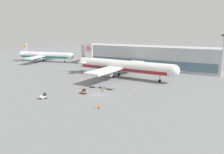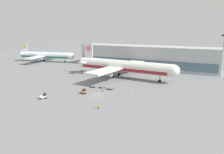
{
  "view_description": "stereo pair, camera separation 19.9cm",
  "coord_description": "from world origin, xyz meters",
  "px_view_note": "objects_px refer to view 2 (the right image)",
  "views": [
    {
      "loc": [
        43.36,
        -66.71,
        23.99
      ],
      "look_at": [
        -1.48,
        14.58,
        4.0
      ],
      "focal_mm": 35.0,
      "sensor_mm": 36.0,
      "label": 1
    },
    {
      "loc": [
        43.53,
        -66.61,
        23.99
      ],
      "look_at": [
        -1.48,
        14.58,
        4.0
      ],
      "focal_mm": 35.0,
      "sensor_mm": 36.0,
      "label": 2
    }
  ],
  "objects_px": {
    "light_mast": "(223,52)",
    "airplane_main": "(122,66)",
    "baggage_dolly_lead": "(93,87)",
    "traffic_cone_near": "(135,93)",
    "airplane_distant": "(45,55)",
    "baggage_tug_foreground": "(84,91)",
    "ground_crew_near": "(98,106)",
    "ground_crew_far": "(102,89)",
    "baggage_dolly_second": "(102,87)",
    "baggage_tug_mid": "(43,96)",
    "baggage_dolly_third": "(110,89)"
  },
  "relations": [
    {
      "from": "airplane_main",
      "to": "traffic_cone_near",
      "type": "relative_size",
      "value": 75.66
    },
    {
      "from": "baggage_dolly_lead",
      "to": "ground_crew_near",
      "type": "height_order",
      "value": "ground_crew_near"
    },
    {
      "from": "ground_crew_near",
      "to": "airplane_distant",
      "type": "bearing_deg",
      "value": 82.68
    },
    {
      "from": "ground_crew_near",
      "to": "traffic_cone_near",
      "type": "height_order",
      "value": "ground_crew_near"
    },
    {
      "from": "airplane_main",
      "to": "baggage_tug_foreground",
      "type": "height_order",
      "value": "airplane_main"
    },
    {
      "from": "baggage_tug_mid",
      "to": "ground_crew_far",
      "type": "xyz_separation_m",
      "value": [
        13.83,
        17.78,
        0.17
      ]
    },
    {
      "from": "light_mast",
      "to": "baggage_dolly_third",
      "type": "distance_m",
      "value": 65.22
    },
    {
      "from": "baggage_dolly_lead",
      "to": "traffic_cone_near",
      "type": "bearing_deg",
      "value": 4.56
    },
    {
      "from": "light_mast",
      "to": "airplane_distant",
      "type": "relative_size",
      "value": 0.46
    },
    {
      "from": "light_mast",
      "to": "baggage_dolly_second",
      "type": "relative_size",
      "value": 5.81
    },
    {
      "from": "baggage_tug_mid",
      "to": "ground_crew_near",
      "type": "height_order",
      "value": "baggage_tug_mid"
    },
    {
      "from": "ground_crew_far",
      "to": "baggage_tug_mid",
      "type": "bearing_deg",
      "value": -149.02
    },
    {
      "from": "baggage_dolly_lead",
      "to": "traffic_cone_near",
      "type": "xyz_separation_m",
      "value": [
        20.03,
        -0.52,
        -0.01
      ]
    },
    {
      "from": "ground_crew_near",
      "to": "traffic_cone_near",
      "type": "relative_size",
      "value": 2.2
    },
    {
      "from": "baggage_dolly_second",
      "to": "traffic_cone_near",
      "type": "relative_size",
      "value": 4.9
    },
    {
      "from": "light_mast",
      "to": "airplane_main",
      "type": "distance_m",
      "value": 53.07
    },
    {
      "from": "ground_crew_far",
      "to": "traffic_cone_near",
      "type": "distance_m",
      "value": 13.22
    },
    {
      "from": "light_mast",
      "to": "baggage_tug_foreground",
      "type": "bearing_deg",
      "value": -125.79
    },
    {
      "from": "baggage_dolly_lead",
      "to": "airplane_distant",
      "type": "bearing_deg",
      "value": 154.27
    },
    {
      "from": "airplane_distant",
      "to": "baggage_dolly_lead",
      "type": "height_order",
      "value": "airplane_distant"
    },
    {
      "from": "airplane_distant",
      "to": "ground_crew_far",
      "type": "relative_size",
      "value": 26.92
    },
    {
      "from": "baggage_dolly_second",
      "to": "airplane_distant",
      "type": "bearing_deg",
      "value": 156.08
    },
    {
      "from": "baggage_tug_mid",
      "to": "baggage_dolly_lead",
      "type": "bearing_deg",
      "value": 22.1
    },
    {
      "from": "ground_crew_near",
      "to": "ground_crew_far",
      "type": "height_order",
      "value": "ground_crew_far"
    },
    {
      "from": "light_mast",
      "to": "airplane_main",
      "type": "relative_size",
      "value": 0.38
    },
    {
      "from": "airplane_distant",
      "to": "baggage_dolly_lead",
      "type": "relative_size",
      "value": 12.65
    },
    {
      "from": "baggage_dolly_lead",
      "to": "baggage_dolly_second",
      "type": "relative_size",
      "value": 1.0
    },
    {
      "from": "light_mast",
      "to": "baggage_dolly_second",
      "type": "xyz_separation_m",
      "value": [
        -42.45,
        -50.9,
        -12.35
      ]
    },
    {
      "from": "airplane_main",
      "to": "baggage_tug_foreground",
      "type": "xyz_separation_m",
      "value": [
        0.54,
        -33.58,
        -4.96
      ]
    },
    {
      "from": "baggage_tug_mid",
      "to": "baggage_dolly_lead",
      "type": "distance_m",
      "value": 22.54
    },
    {
      "from": "airplane_main",
      "to": "baggage_tug_mid",
      "type": "xyz_separation_m",
      "value": [
        -8.37,
        -45.67,
        -4.96
      ]
    },
    {
      "from": "airplane_distant",
      "to": "ground_crew_near",
      "type": "bearing_deg",
      "value": -49.4
    },
    {
      "from": "ground_crew_far",
      "to": "baggage_tug_foreground",
      "type": "bearing_deg",
      "value": -152.03
    },
    {
      "from": "light_mast",
      "to": "baggage_dolly_lead",
      "type": "height_order",
      "value": "light_mast"
    },
    {
      "from": "airplane_distant",
      "to": "traffic_cone_near",
      "type": "height_order",
      "value": "airplane_distant"
    },
    {
      "from": "light_mast",
      "to": "baggage_dolly_lead",
      "type": "xyz_separation_m",
      "value": [
        -46.5,
        -51.84,
        -12.35
      ]
    },
    {
      "from": "light_mast",
      "to": "baggage_dolly_third",
      "type": "relative_size",
      "value": 5.81
    },
    {
      "from": "light_mast",
      "to": "ground_crew_far",
      "type": "bearing_deg",
      "value": -125.23
    },
    {
      "from": "airplane_main",
      "to": "ground_crew_near",
      "type": "distance_m",
      "value": 47.21
    },
    {
      "from": "baggage_tug_foreground",
      "to": "traffic_cone_near",
      "type": "distance_m",
      "value": 19.86
    },
    {
      "from": "baggage_dolly_third",
      "to": "light_mast",
      "type": "bearing_deg",
      "value": 59.27
    },
    {
      "from": "light_mast",
      "to": "airplane_distant",
      "type": "height_order",
      "value": "light_mast"
    },
    {
      "from": "airplane_main",
      "to": "baggage_dolly_lead",
      "type": "height_order",
      "value": "airplane_main"
    },
    {
      "from": "baggage_tug_foreground",
      "to": "light_mast",
      "type": "bearing_deg",
      "value": 98.74
    },
    {
      "from": "baggage_tug_foreground",
      "to": "ground_crew_far",
      "type": "relative_size",
      "value": 1.55
    },
    {
      "from": "baggage_tug_mid",
      "to": "traffic_cone_near",
      "type": "relative_size",
      "value": 3.63
    },
    {
      "from": "baggage_dolly_lead",
      "to": "baggage_dolly_third",
      "type": "height_order",
      "value": "same"
    },
    {
      "from": "light_mast",
      "to": "ground_crew_far",
      "type": "height_order",
      "value": "light_mast"
    },
    {
      "from": "baggage_tug_foreground",
      "to": "ground_crew_near",
      "type": "distance_m",
      "value": 17.71
    },
    {
      "from": "ground_crew_near",
      "to": "baggage_dolly_second",
      "type": "bearing_deg",
      "value": 58.13
    }
  ]
}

